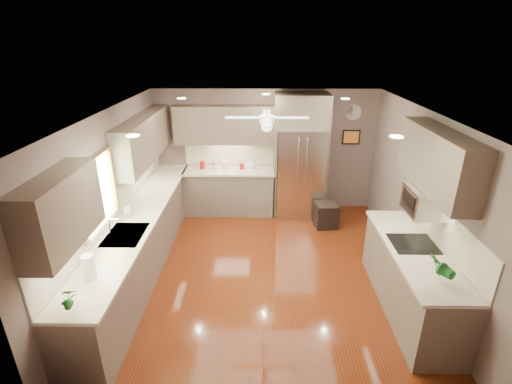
{
  "coord_description": "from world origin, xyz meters",
  "views": [
    {
      "loc": [
        -0.08,
        -4.91,
        3.44
      ],
      "look_at": [
        -0.16,
        0.6,
        1.12
      ],
      "focal_mm": 26.0,
      "sensor_mm": 36.0,
      "label": 1
    }
  ],
  "objects_px": {
    "canister_a": "(202,165)",
    "bowl": "(250,168)",
    "canister_d": "(242,166)",
    "refrigerator": "(300,159)",
    "potted_plant_left": "(67,298)",
    "stool": "(326,215)",
    "microwave": "(425,202)",
    "canister_b": "(214,166)",
    "paper_towel": "(89,268)",
    "potted_plant_right": "(441,266)",
    "canister_c": "(225,166)",
    "soap_bottle": "(128,210)"
  },
  "relations": [
    {
      "from": "canister_c",
      "to": "refrigerator",
      "type": "xyz_separation_m",
      "value": [
        1.51,
        -0.02,
        0.16
      ]
    },
    {
      "from": "canister_b",
      "to": "microwave",
      "type": "distance_m",
      "value": 4.15
    },
    {
      "from": "canister_b",
      "to": "canister_c",
      "type": "height_order",
      "value": "canister_c"
    },
    {
      "from": "paper_towel",
      "to": "canister_a",
      "type": "bearing_deg",
      "value": 79.37
    },
    {
      "from": "refrigerator",
      "to": "microwave",
      "type": "bearing_deg",
      "value": -63.91
    },
    {
      "from": "potted_plant_left",
      "to": "stool",
      "type": "relative_size",
      "value": 0.62
    },
    {
      "from": "canister_d",
      "to": "microwave",
      "type": "distance_m",
      "value": 3.76
    },
    {
      "from": "canister_d",
      "to": "microwave",
      "type": "bearing_deg",
      "value": -47.93
    },
    {
      "from": "paper_towel",
      "to": "stool",
      "type": "bearing_deg",
      "value": 44.12
    },
    {
      "from": "stool",
      "to": "soap_bottle",
      "type": "bearing_deg",
      "value": -155.19
    },
    {
      "from": "canister_c",
      "to": "canister_d",
      "type": "relative_size",
      "value": 1.46
    },
    {
      "from": "paper_towel",
      "to": "canister_b",
      "type": "bearing_deg",
      "value": 75.83
    },
    {
      "from": "microwave",
      "to": "canister_a",
      "type": "bearing_deg",
      "value": 139.9
    },
    {
      "from": "stool",
      "to": "bowl",
      "type": "bearing_deg",
      "value": 156.1
    },
    {
      "from": "canister_a",
      "to": "potted_plant_right",
      "type": "relative_size",
      "value": 0.45
    },
    {
      "from": "potted_plant_left",
      "to": "refrigerator",
      "type": "xyz_separation_m",
      "value": [
        2.66,
        4.19,
        0.1
      ]
    },
    {
      "from": "stool",
      "to": "paper_towel",
      "type": "xyz_separation_m",
      "value": [
        -3.17,
        -3.07,
        0.84
      ]
    },
    {
      "from": "canister_b",
      "to": "potted_plant_left",
      "type": "height_order",
      "value": "potted_plant_left"
    },
    {
      "from": "paper_towel",
      "to": "bowl",
      "type": "bearing_deg",
      "value": 65.74
    },
    {
      "from": "canister_b",
      "to": "microwave",
      "type": "relative_size",
      "value": 0.28
    },
    {
      "from": "canister_c",
      "to": "potted_plant_left",
      "type": "distance_m",
      "value": 4.36
    },
    {
      "from": "canister_a",
      "to": "paper_towel",
      "type": "xyz_separation_m",
      "value": [
        -0.7,
        -3.73,
        0.06
      ]
    },
    {
      "from": "potted_plant_right",
      "to": "bowl",
      "type": "relative_size",
      "value": 1.58
    },
    {
      "from": "bowl",
      "to": "microwave",
      "type": "bearing_deg",
      "value": -50.18
    },
    {
      "from": "potted_plant_right",
      "to": "stool",
      "type": "xyz_separation_m",
      "value": [
        -0.71,
        3.05,
        -0.88
      ]
    },
    {
      "from": "canister_d",
      "to": "potted_plant_left",
      "type": "bearing_deg",
      "value": -109.32
    },
    {
      "from": "canister_c",
      "to": "canister_d",
      "type": "bearing_deg",
      "value": 6.15
    },
    {
      "from": "canister_b",
      "to": "canister_c",
      "type": "xyz_separation_m",
      "value": [
        0.23,
        -0.04,
        0.02
      ]
    },
    {
      "from": "canister_a",
      "to": "refrigerator",
      "type": "xyz_separation_m",
      "value": [
        1.97,
        -0.07,
        0.17
      ]
    },
    {
      "from": "canister_b",
      "to": "paper_towel",
      "type": "distance_m",
      "value": 3.83
    },
    {
      "from": "canister_a",
      "to": "soap_bottle",
      "type": "bearing_deg",
      "value": -110.14
    },
    {
      "from": "canister_b",
      "to": "potted_plant_right",
      "type": "bearing_deg",
      "value": -51.51
    },
    {
      "from": "canister_d",
      "to": "potted_plant_left",
      "type": "height_order",
      "value": "potted_plant_left"
    },
    {
      "from": "canister_c",
      "to": "canister_d",
      "type": "height_order",
      "value": "canister_c"
    },
    {
      "from": "canister_d",
      "to": "refrigerator",
      "type": "distance_m",
      "value": 1.19
    },
    {
      "from": "refrigerator",
      "to": "soap_bottle",
      "type": "bearing_deg",
      "value": -142.94
    },
    {
      "from": "canister_a",
      "to": "refrigerator",
      "type": "bearing_deg",
      "value": -2.08
    },
    {
      "from": "canister_b",
      "to": "soap_bottle",
      "type": "xyz_separation_m",
      "value": [
        -1.03,
        -2.15,
        0.03
      ]
    },
    {
      "from": "microwave",
      "to": "paper_towel",
      "type": "xyz_separation_m",
      "value": [
        -4.0,
        -0.95,
        -0.4
      ]
    },
    {
      "from": "canister_a",
      "to": "bowl",
      "type": "xyz_separation_m",
      "value": [
        0.98,
        0.0,
        -0.05
      ]
    },
    {
      "from": "canister_c",
      "to": "microwave",
      "type": "height_order",
      "value": "microwave"
    },
    {
      "from": "canister_d",
      "to": "refrigerator",
      "type": "height_order",
      "value": "refrigerator"
    },
    {
      "from": "canister_b",
      "to": "canister_d",
      "type": "distance_m",
      "value": 0.56
    },
    {
      "from": "soap_bottle",
      "to": "bowl",
      "type": "bearing_deg",
      "value": 50.67
    },
    {
      "from": "bowl",
      "to": "stool",
      "type": "relative_size",
      "value": 0.46
    },
    {
      "from": "bowl",
      "to": "refrigerator",
      "type": "distance_m",
      "value": 1.02
    },
    {
      "from": "canister_c",
      "to": "paper_towel",
      "type": "height_order",
      "value": "paper_towel"
    },
    {
      "from": "canister_d",
      "to": "potted_plant_right",
      "type": "relative_size",
      "value": 0.37
    },
    {
      "from": "canister_a",
      "to": "potted_plant_right",
      "type": "bearing_deg",
      "value": -49.39
    },
    {
      "from": "potted_plant_right",
      "to": "paper_towel",
      "type": "bearing_deg",
      "value": -179.65
    }
  ]
}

